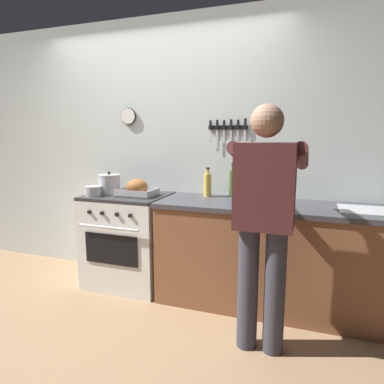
# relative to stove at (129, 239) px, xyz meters

# --- Properties ---
(ground_plane) EXTENTS (8.00, 8.00, 0.00)m
(ground_plane) POSITION_rel_stove_xyz_m (0.22, -0.99, -0.45)
(ground_plane) COLOR #937251
(wall_back) EXTENTS (6.00, 0.13, 2.60)m
(wall_back) POSITION_rel_stove_xyz_m (0.22, 0.36, 0.85)
(wall_back) COLOR silver
(wall_back) RESTS_ON ground
(counter_block) EXTENTS (2.03, 0.65, 0.90)m
(counter_block) POSITION_rel_stove_xyz_m (1.43, 0.00, 0.01)
(counter_block) COLOR brown
(counter_block) RESTS_ON ground
(stove) EXTENTS (0.76, 0.67, 0.90)m
(stove) POSITION_rel_stove_xyz_m (0.00, 0.00, 0.00)
(stove) COLOR white
(stove) RESTS_ON ground
(person_cook) EXTENTS (0.51, 0.63, 1.66)m
(person_cook) POSITION_rel_stove_xyz_m (1.39, -0.62, 0.50)
(person_cook) COLOR #383842
(person_cook) RESTS_ON ground
(roasting_pan) EXTENTS (0.35, 0.26, 0.16)m
(roasting_pan) POSITION_rel_stove_xyz_m (0.12, -0.02, 0.52)
(roasting_pan) COLOR #B7B7BC
(roasting_pan) RESTS_ON stove
(stock_pot) EXTENTS (0.21, 0.21, 0.22)m
(stock_pot) POSITION_rel_stove_xyz_m (-0.19, -0.00, 0.54)
(stock_pot) COLOR #B7B7BC
(stock_pot) RESTS_ON stove
(saucepan) EXTENTS (0.15, 0.15, 0.09)m
(saucepan) POSITION_rel_stove_xyz_m (-0.26, -0.17, 0.50)
(saucepan) COLOR #B7B7BC
(saucepan) RESTS_ON stove
(cutting_board) EXTENTS (0.36, 0.24, 0.02)m
(cutting_board) POSITION_rel_stove_xyz_m (1.35, -0.02, 0.46)
(cutting_board) COLOR tan
(cutting_board) RESTS_ON counter_block
(bottle_cooking_oil) EXTENTS (0.07, 0.07, 0.27)m
(bottle_cooking_oil) POSITION_rel_stove_xyz_m (0.76, 0.16, 0.56)
(bottle_cooking_oil) COLOR gold
(bottle_cooking_oil) RESTS_ON counter_block
(bottle_dish_soap) EXTENTS (0.07, 0.07, 0.19)m
(bottle_dish_soap) POSITION_rel_stove_xyz_m (1.20, 0.15, 0.53)
(bottle_dish_soap) COLOR #338CCC
(bottle_dish_soap) RESTS_ON counter_block
(bottle_olive_oil) EXTENTS (0.07, 0.07, 0.31)m
(bottle_olive_oil) POSITION_rel_stove_xyz_m (0.98, 0.24, 0.58)
(bottle_olive_oil) COLOR #385623
(bottle_olive_oil) RESTS_ON counter_block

